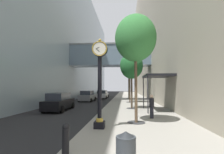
{
  "coord_description": "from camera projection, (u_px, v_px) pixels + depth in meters",
  "views": [
    {
      "loc": [
        2.26,
        -1.26,
        2.35
      ],
      "look_at": [
        0.97,
        14.66,
        3.31
      ],
      "focal_mm": 25.78,
      "sensor_mm": 36.0,
      "label": 1
    }
  ],
  "objects": [
    {
      "name": "car_white_near",
      "position": [
        102.0,
        94.0,
        31.99
      ],
      "size": [
        2.16,
        4.57,
        1.64
      ],
      "color": "silver",
      "rests_on": "ground"
    },
    {
      "name": "street_tree_near",
      "position": [
        135.0,
        39.0,
        10.2
      ],
      "size": [
        2.61,
        2.61,
        6.79
      ],
      "color": "#333335",
      "rests_on": "sidewalk_right"
    },
    {
      "name": "building_block_left",
      "position": [
        58.0,
        34.0,
        32.81
      ],
      "size": [
        22.72,
        80.0,
        26.26
      ],
      "color": "#93A8B7",
      "rests_on": "ground"
    },
    {
      "name": "car_grey_mid",
      "position": [
        87.0,
        96.0,
        25.63
      ],
      "size": [
        2.18,
        4.28,
        1.7
      ],
      "color": "slate",
      "rests_on": "ground"
    },
    {
      "name": "storefront_awning",
      "position": [
        157.0,
        77.0,
        14.92
      ],
      "size": [
        2.4,
        3.6,
        3.3
      ],
      "color": "black",
      "rests_on": "sidewalk_right"
    },
    {
      "name": "street_tree_mid_near",
      "position": [
        131.0,
        66.0,
        16.57
      ],
      "size": [
        2.35,
        2.35,
        5.72
      ],
      "color": "#333335",
      "rests_on": "sidewalk_right"
    },
    {
      "name": "street_tree_far",
      "position": [
        129.0,
        71.0,
        29.46
      ],
      "size": [
        2.0,
        2.0,
        6.21
      ],
      "color": "#333335",
      "rests_on": "sidewalk_right"
    },
    {
      "name": "street_clock",
      "position": [
        100.0,
        78.0,
        8.72
      ],
      "size": [
        0.84,
        0.55,
        4.84
      ],
      "color": "black",
      "rests_on": "sidewalk_right"
    },
    {
      "name": "bollard_nearest",
      "position": [
        66.0,
        140.0,
        4.97
      ],
      "size": [
        0.23,
        0.23,
        1.08
      ],
      "color": "black",
      "rests_on": "sidewalk_right"
    },
    {
      "name": "sidewalk_right",
      "position": [
        130.0,
        98.0,
        30.89
      ],
      "size": [
        6.47,
        80.0,
        0.14
      ],
      "primitive_type": "cube",
      "color": "#9E998E",
      "rests_on": "ground"
    },
    {
      "name": "pedestrian_walking",
      "position": [
        152.0,
        106.0,
        11.28
      ],
      "size": [
        0.46,
        0.46,
        1.64
      ],
      "color": "#23232D",
      "rests_on": "sidewalk_right"
    },
    {
      "name": "bollard_third",
      "position": [
        99.0,
        110.0,
        11.51
      ],
      "size": [
        0.23,
        0.23,
        1.08
      ],
      "color": "black",
      "rests_on": "sidewalk_right"
    },
    {
      "name": "street_tree_mid_far",
      "position": [
        130.0,
        65.0,
        23.05
      ],
      "size": [
        2.76,
        2.76,
        6.88
      ],
      "color": "#333335",
      "rests_on": "sidewalk_right"
    },
    {
      "name": "ground_plane",
      "position": [
        112.0,
        100.0,
        28.16
      ],
      "size": [
        110.0,
        110.0,
        0.0
      ],
      "primitive_type": "plane",
      "color": "#262628",
      "rests_on": "ground"
    },
    {
      "name": "building_block_right",
      "position": [
        170.0,
        19.0,
        31.19
      ],
      "size": [
        9.0,
        80.0,
        30.97
      ],
      "color": "#A89E89",
      "rests_on": "ground"
    },
    {
      "name": "trash_bin",
      "position": [
        126.0,
        151.0,
        4.15
      ],
      "size": [
        0.53,
        0.53,
        1.05
      ],
      "color": "#383D42",
      "rests_on": "sidewalk_right"
    },
    {
      "name": "car_black_far",
      "position": [
        59.0,
        102.0,
        15.85
      ],
      "size": [
        2.03,
        4.71,
        1.74
      ],
      "color": "black",
      "rests_on": "ground"
    }
  ]
}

